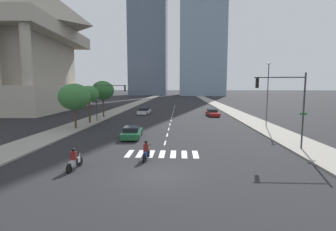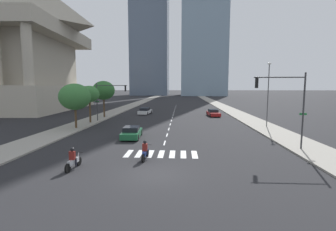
# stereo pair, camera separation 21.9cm
# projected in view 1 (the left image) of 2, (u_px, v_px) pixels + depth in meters

# --- Properties ---
(ground_plane) EXTENTS (800.00, 800.00, 0.00)m
(ground_plane) POSITION_uv_depth(u_px,v_px,m) (157.00, 175.00, 15.33)
(ground_plane) COLOR #232326
(sidewalk_east) EXTENTS (4.00, 260.00, 0.15)m
(sidewalk_east) POSITION_uv_depth(u_px,v_px,m) (243.00, 117.00, 44.48)
(sidewalk_east) COLOR gray
(sidewalk_east) RESTS_ON ground
(sidewalk_west) EXTENTS (4.00, 260.00, 0.15)m
(sidewalk_west) POSITION_uv_depth(u_px,v_px,m) (103.00, 116.00, 45.69)
(sidewalk_west) COLOR gray
(sidewalk_west) RESTS_ON ground
(crosswalk_near) EXTENTS (5.85, 2.30, 0.01)m
(crosswalk_near) POSITION_uv_depth(u_px,v_px,m) (162.00, 154.00, 20.08)
(crosswalk_near) COLOR silver
(crosswalk_near) RESTS_ON ground
(lane_divider_center) EXTENTS (0.14, 50.00, 0.01)m
(lane_divider_center) POSITION_uv_depth(u_px,v_px,m) (172.00, 115.00, 47.86)
(lane_divider_center) COLOR silver
(lane_divider_center) RESTS_ON ground
(motorcycle_lead) EXTENTS (0.70, 2.09, 1.49)m
(motorcycle_lead) POSITION_uv_depth(u_px,v_px,m) (146.00, 152.00, 18.49)
(motorcycle_lead) COLOR black
(motorcycle_lead) RESTS_ON ground
(motorcycle_trailing) EXTENTS (0.70, 2.08, 1.49)m
(motorcycle_trailing) POSITION_uv_depth(u_px,v_px,m) (74.00, 161.00, 16.27)
(motorcycle_trailing) COLOR black
(motorcycle_trailing) RESTS_ON ground
(sedan_green_0) EXTENTS (1.98, 4.36, 1.25)m
(sedan_green_0) POSITION_uv_depth(u_px,v_px,m) (132.00, 133.00, 26.32)
(sedan_green_0) COLOR #1E6038
(sedan_green_0) RESTS_ON ground
(sedan_white_1) EXTENTS (2.30, 4.94, 1.27)m
(sedan_white_1) POSITION_uv_depth(u_px,v_px,m) (144.00, 111.00, 49.49)
(sedan_white_1) COLOR silver
(sedan_white_1) RESTS_ON ground
(sedan_red_2) EXTENTS (2.22, 4.82, 1.23)m
(sedan_red_2) POSITION_uv_depth(u_px,v_px,m) (213.00, 113.00, 46.20)
(sedan_red_2) COLOR maroon
(sedan_red_2) RESTS_ON ground
(traffic_signal_near) EXTENTS (4.52, 0.28, 6.49)m
(traffic_signal_near) POSITION_uv_depth(u_px,v_px,m) (286.00, 97.00, 20.87)
(traffic_signal_near) COLOR #333335
(traffic_signal_near) RESTS_ON sidewalk_east
(traffic_signal_far) EXTENTS (5.10, 0.28, 5.91)m
(traffic_signal_far) POSITION_uv_depth(u_px,v_px,m) (108.00, 95.00, 38.35)
(traffic_signal_far) COLOR #333335
(traffic_signal_far) RESTS_ON sidewalk_west
(street_lamp_east) EXTENTS (0.50, 0.24, 8.42)m
(street_lamp_east) POSITION_uv_depth(u_px,v_px,m) (268.00, 90.00, 32.86)
(street_lamp_east) COLOR #3F3F42
(street_lamp_east) RESTS_ON sidewalk_east
(street_tree_nearest) EXTENTS (3.98, 3.98, 5.72)m
(street_tree_nearest) POSITION_uv_depth(u_px,v_px,m) (74.00, 97.00, 31.46)
(street_tree_nearest) COLOR #4C3823
(street_tree_nearest) RESTS_ON sidewalk_west
(street_tree_second) EXTENTS (2.86, 2.86, 5.46)m
(street_tree_second) POSITION_uv_depth(u_px,v_px,m) (89.00, 94.00, 36.45)
(street_tree_second) COLOR #4C3823
(street_tree_second) RESTS_ON sidewalk_west
(street_tree_third) EXTENTS (3.87, 3.87, 6.33)m
(street_tree_third) POSITION_uv_depth(u_px,v_px,m) (103.00, 90.00, 43.03)
(street_tree_third) COLOR #4C3823
(street_tree_third) RESTS_ON sidewalk_west
(office_tower_left_skyline) EXTENTS (23.69, 25.45, 79.94)m
(office_tower_left_skyline) POSITION_uv_depth(u_px,v_px,m) (149.00, 40.00, 162.52)
(office_tower_left_skyline) COLOR slate
(office_tower_left_skyline) RESTS_ON ground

